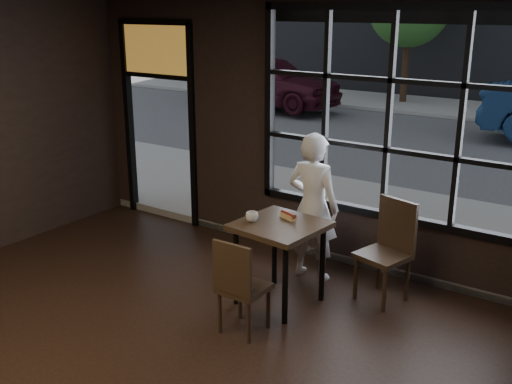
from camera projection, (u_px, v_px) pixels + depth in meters
The scene contains 11 objects.
wall_right at pixel (459, 319), 2.61m from camera, with size 0.04×7.00×3.20m, color black.
window_frame at pixel (389, 115), 6.28m from camera, with size 3.06×0.12×2.28m, color black.
stained_transom at pixel (156, 49), 7.90m from camera, with size 1.20×0.06×0.70m, color orange.
cafe_table at pixel (280, 263), 6.01m from camera, with size 0.79×0.79×0.86m, color #2F2116.
chair_near at pixel (244, 285), 5.47m from camera, with size 0.40×0.40×0.93m, color #2F2116.
chair_window at pixel (383, 253), 6.03m from camera, with size 0.45×0.45×1.05m, color #2F2116.
man at pixel (313, 207), 6.47m from camera, with size 0.60×0.39×1.64m, color silver.
hotdog at pixel (288, 216), 6.00m from camera, with size 0.20×0.08×0.06m, color tan, non-canonical shape.
cup at pixel (252, 217), 5.92m from camera, with size 0.12×0.12×0.10m, color silver.
maroon_car at pixel (267, 81), 17.06m from camera, with size 1.75×4.34×1.48m, color #3A0F1A.
tree_left at pixel (410, 6), 17.37m from camera, with size 2.40×2.40×4.09m.
Camera 1 is at (3.59, -2.42, 2.91)m, focal length 42.00 mm.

